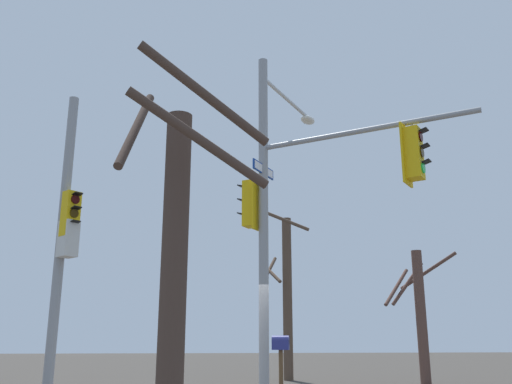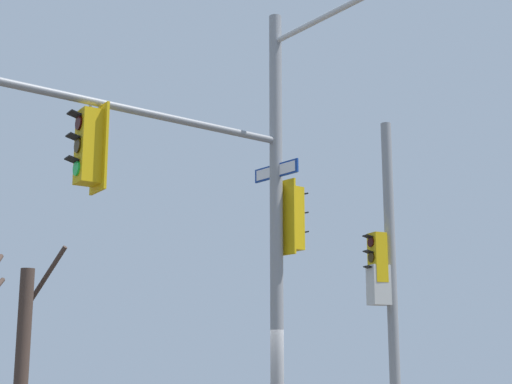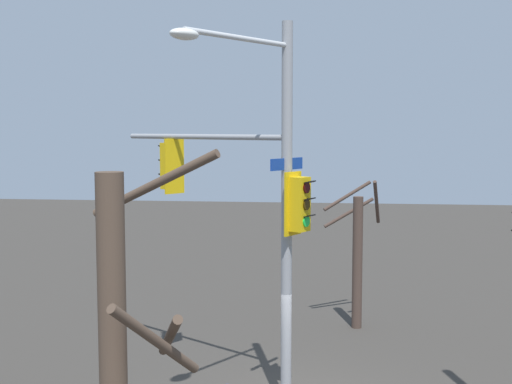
{
  "view_description": "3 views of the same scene",
  "coord_description": "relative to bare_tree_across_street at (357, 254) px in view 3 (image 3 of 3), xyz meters",
  "views": [
    {
      "loc": [
        12.32,
        -0.88,
        1.35
      ],
      "look_at": [
        -0.16,
        0.35,
        4.7
      ],
      "focal_mm": 38.33,
      "sensor_mm": 36.0,
      "label": 1
    },
    {
      "loc": [
        -3.83,
        12.97,
        1.99
      ],
      "look_at": [
        0.35,
        0.74,
        4.8
      ],
      "focal_mm": 54.84,
      "sensor_mm": 36.0,
      "label": 2
    },
    {
      "loc": [
        -13.53,
        -0.41,
        5.91
      ],
      "look_at": [
        -0.29,
        1.09,
        4.65
      ],
      "focal_mm": 46.9,
      "sensor_mm": 36.0,
      "label": 3
    }
  ],
  "objects": [
    {
      "name": "bare_tree_across_street",
      "position": [
        0.0,
        0.0,
        0.0
      ],
      "size": [
        1.72,
        1.72,
        4.46
      ],
      "color": "#44342C",
      "rests_on": "ground"
    },
    {
      "name": "main_signal_pole_assembly",
      "position": [
        -5.9,
        2.44,
        2.52
      ],
      "size": [
        5.47,
        4.7,
        8.06
      ],
      "rotation": [
        0.0,
        0.0,
        0.98
      ],
      "color": "gray",
      "rests_on": "ground"
    }
  ]
}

